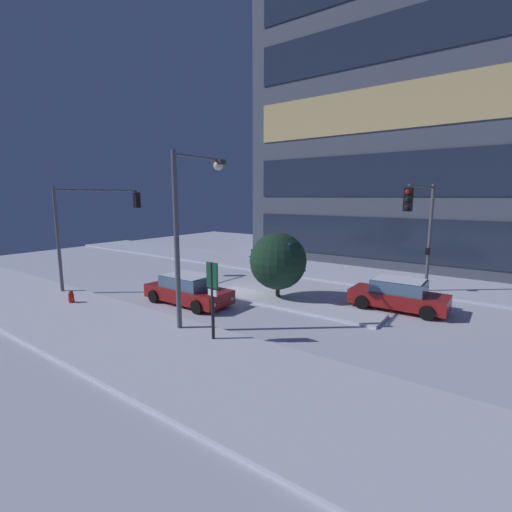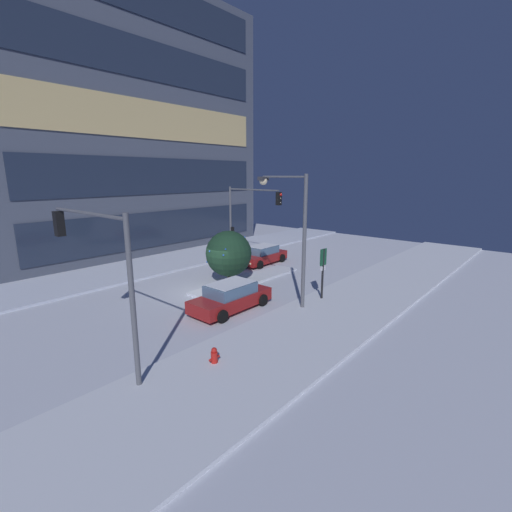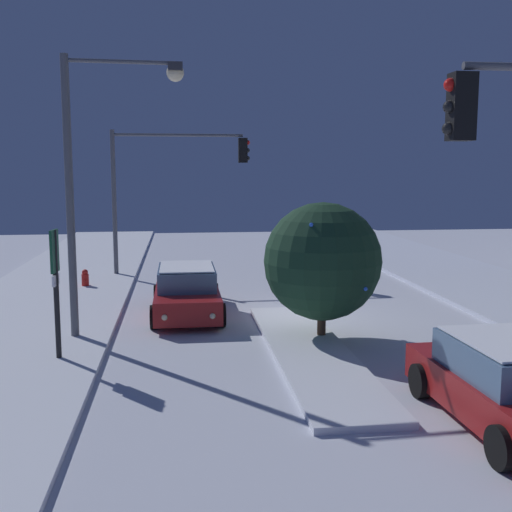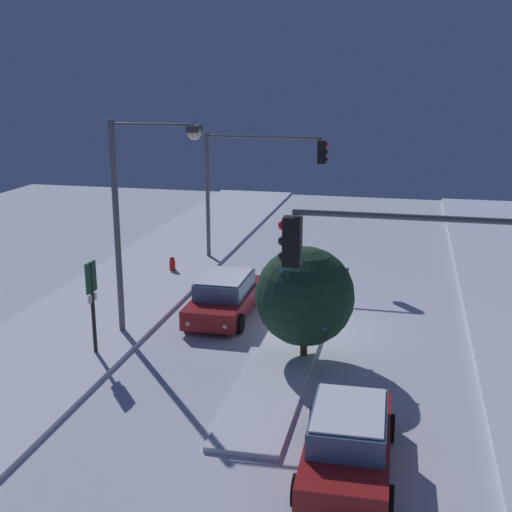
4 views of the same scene
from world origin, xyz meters
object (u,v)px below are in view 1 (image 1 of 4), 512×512
object	(u,v)px
traffic_light_corner_far_right	(422,220)
street_lamp_arched	(191,214)
car_near	(188,290)
decorated_tree_median	(278,261)
traffic_light_corner_near_left	(96,216)
fire_hydrant	(71,298)
parking_info_sign	(212,292)
car_far	(398,295)

from	to	relation	value
traffic_light_corner_far_right	street_lamp_arched	distance (m)	11.44
car_near	decorated_tree_median	xyz separation A→B (m)	(3.22, 3.38, 1.33)
traffic_light_corner_near_left	decorated_tree_median	distance (m)	11.32
traffic_light_corner_near_left	decorated_tree_median	size ratio (longest dim) A/B	1.68
fire_hydrant	decorated_tree_median	xyz separation A→B (m)	(7.75, 7.02, 1.68)
traffic_light_corner_near_left	street_lamp_arched	world-z (taller)	street_lamp_arched
car_near	decorated_tree_median	size ratio (longest dim) A/B	1.35
traffic_light_corner_far_right	street_lamp_arched	world-z (taller)	street_lamp_arched
street_lamp_arched	car_near	bearing A→B (deg)	47.70
car_near	fire_hydrant	bearing A→B (deg)	-141.42
fire_hydrant	parking_info_sign	distance (m)	9.12
fire_hydrant	decorated_tree_median	distance (m)	10.60
car_far	street_lamp_arched	xyz separation A→B (m)	(-6.41, -7.29, 3.98)
car_far	street_lamp_arched	distance (m)	10.49
traffic_light_corner_near_left	street_lamp_arched	size ratio (longest dim) A/B	0.84
parking_info_sign	traffic_light_corner_far_right	bearing A→B (deg)	-22.34
car_near	fire_hydrant	world-z (taller)	car_near
car_far	traffic_light_corner_near_left	world-z (taller)	traffic_light_corner_near_left
car_near	fire_hydrant	xyz separation A→B (m)	(-4.53, -3.64, -0.35)
traffic_light_corner_near_left	fire_hydrant	world-z (taller)	traffic_light_corner_near_left
fire_hydrant	traffic_light_corner_near_left	bearing A→B (deg)	130.19
car_far	car_near	bearing A→B (deg)	29.30
traffic_light_corner_far_right	parking_info_sign	bearing A→B (deg)	-26.12
fire_hydrant	parking_info_sign	world-z (taller)	parking_info_sign
traffic_light_corner_far_right	fire_hydrant	size ratio (longest dim) A/B	8.10
traffic_light_corner_near_left	decorated_tree_median	world-z (taller)	traffic_light_corner_near_left
car_near	street_lamp_arched	xyz separation A→B (m)	(2.48, -2.04, 3.97)
traffic_light_corner_near_left	street_lamp_arched	distance (m)	9.80
traffic_light_corner_far_right	parking_info_sign	xyz separation A→B (m)	(-4.92, -10.04, -2.28)
car_far	traffic_light_corner_near_left	xyz separation A→B (m)	(-16.08, -5.75, 3.52)
car_far	street_lamp_arched	size ratio (longest dim) A/B	0.64
traffic_light_corner_far_right	decorated_tree_median	distance (m)	7.49
traffic_light_corner_far_right	decorated_tree_median	world-z (taller)	traffic_light_corner_far_right
car_near	car_far	size ratio (longest dim) A/B	1.05
car_far	decorated_tree_median	xyz separation A→B (m)	(-5.67, -1.87, 1.33)
traffic_light_corner_far_right	street_lamp_arched	size ratio (longest dim) A/B	0.85
parking_info_sign	car_far	bearing A→B (deg)	-24.85
fire_hydrant	traffic_light_corner_far_right	bearing A→B (deg)	37.76
parking_info_sign	traffic_light_corner_near_left	bearing A→B (deg)	81.91
traffic_light_corner_near_left	traffic_light_corner_far_right	size ratio (longest dim) A/B	0.98
traffic_light_corner_far_right	traffic_light_corner_near_left	bearing A→B (deg)	-65.30
car_far	decorated_tree_median	world-z (taller)	decorated_tree_median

